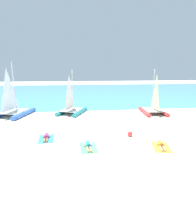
{
  "coord_description": "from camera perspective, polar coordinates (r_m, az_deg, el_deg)",
  "views": [
    {
      "loc": [
        -2.11,
        -11.88,
        5.08
      ],
      "look_at": [
        0.0,
        4.92,
        1.2
      ],
      "focal_mm": 30.05,
      "sensor_mm": 36.0,
      "label": 1
    }
  ],
  "objects": [
    {
      "name": "ground_plane",
      "position": [
        22.56,
        -1.61,
        -0.11
      ],
      "size": [
        120.0,
        120.0,
        0.0
      ],
      "primitive_type": "plane",
      "color": "silver"
    },
    {
      "name": "ocean_water",
      "position": [
        43.16,
        -4.33,
        6.14
      ],
      "size": [
        120.0,
        40.0,
        0.05
      ],
      "primitive_type": "cube",
      "color": "#4C9EB7",
      "rests_on": "ground"
    },
    {
      "name": "sailboat_teal",
      "position": [
        22.0,
        -8.1,
        1.44
      ],
      "size": [
        3.75,
        4.52,
        5.06
      ],
      "rotation": [
        0.0,
        0.0,
        -0.39
      ],
      "color": "teal",
      "rests_on": "ground"
    },
    {
      "name": "sailboat_red",
      "position": [
        22.69,
        16.56,
        1.39
      ],
      "size": [
        2.83,
        4.11,
        5.1
      ],
      "rotation": [
        0.0,
        0.0,
        -0.09
      ],
      "color": "#CC3838",
      "rests_on": "ground"
    },
    {
      "name": "sailboat_blue",
      "position": [
        22.72,
        -24.45,
        1.08
      ],
      "size": [
        3.97,
        5.12,
        5.9
      ],
      "rotation": [
        0.0,
        0.0,
        -0.27
      ],
      "color": "blue",
      "rests_on": "ground"
    },
    {
      "name": "towel_left",
      "position": [
        14.66,
        -15.45,
        -7.83
      ],
      "size": [
        1.23,
        1.97,
        0.01
      ],
      "primitive_type": "cube",
      "rotation": [
        0.0,
        0.0,
        0.07
      ],
      "color": "#338CD8",
      "rests_on": "ground"
    },
    {
      "name": "sunbather_left",
      "position": [
        14.68,
        -15.46,
        -7.28
      ],
      "size": [
        0.57,
        1.57,
        0.3
      ],
      "rotation": [
        0.0,
        0.0,
        0.07
      ],
      "color": "#D83372",
      "rests_on": "towel_left"
    },
    {
      "name": "towel_middle",
      "position": [
        12.66,
        -2.91,
        -10.74
      ],
      "size": [
        1.2,
        1.96,
        0.01
      ],
      "primitive_type": "cube",
      "rotation": [
        0.0,
        0.0,
        0.05
      ],
      "color": "#4CB266",
      "rests_on": "ground"
    },
    {
      "name": "sunbather_middle",
      "position": [
        12.67,
        -2.95,
        -10.1
      ],
      "size": [
        0.56,
        1.57,
        0.3
      ],
      "rotation": [
        0.0,
        0.0,
        0.05
      ],
      "color": "#268CCC",
      "rests_on": "towel_middle"
    },
    {
      "name": "towel_right",
      "position": [
        13.42,
        18.65,
        -10.02
      ],
      "size": [
        1.51,
        2.1,
        0.01
      ],
      "primitive_type": "cube",
      "rotation": [
        0.0,
        0.0,
        -0.23
      ],
      "color": "yellow",
      "rests_on": "ground"
    },
    {
      "name": "sunbather_right",
      "position": [
        13.43,
        18.63,
        -9.42
      ],
      "size": [
        0.75,
        1.56,
        0.3
      ],
      "rotation": [
        0.0,
        0.0,
        -0.23
      ],
      "color": "orange",
      "rests_on": "towel_right"
    },
    {
      "name": "beach_ball",
      "position": [
        14.77,
        9.67,
        -6.55
      ],
      "size": [
        0.41,
        0.41,
        0.41
      ],
      "primitive_type": "sphere",
      "color": "red",
      "rests_on": "ground"
    }
  ]
}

